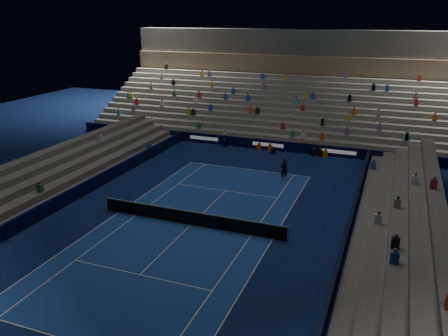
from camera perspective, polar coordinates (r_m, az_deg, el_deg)
name	(u,v)px	position (r m, az deg, el deg)	size (l,w,h in m)	color
ground	(191,225)	(29.84, -4.15, -7.12)	(90.00, 90.00, 0.00)	#0C1C4D
court_surface	(191,225)	(29.83, -4.15, -7.11)	(10.97, 23.77, 0.01)	#1A4291
sponsor_barrier_far	(268,145)	(46.01, 5.58, 2.91)	(44.00, 0.25, 1.00)	black
sponsor_barrier_east	(344,243)	(27.33, 14.85, -9.13)	(0.25, 37.00, 1.00)	black
sponsor_barrier_west	(68,197)	(34.58, -18.94, -3.50)	(0.25, 37.00, 1.00)	black
grandstand_main	(291,101)	(54.26, 8.38, 8.36)	(44.00, 15.20, 11.20)	slate
grandstand_east	(410,248)	(27.13, 22.28, -9.21)	(5.00, 37.00, 2.50)	#63635E
grandstand_west	(29,186)	(36.68, -23.20, -2.06)	(5.00, 37.00, 2.50)	slate
tennis_net	(191,218)	(29.62, -4.18, -6.24)	(12.90, 0.10, 1.10)	#B2B2B7
tennis_player	(284,170)	(37.77, 7.52, -0.20)	(0.60, 0.40, 1.65)	black
broadcast_camera	(273,150)	(44.95, 6.19, 2.24)	(0.57, 0.94, 0.57)	black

